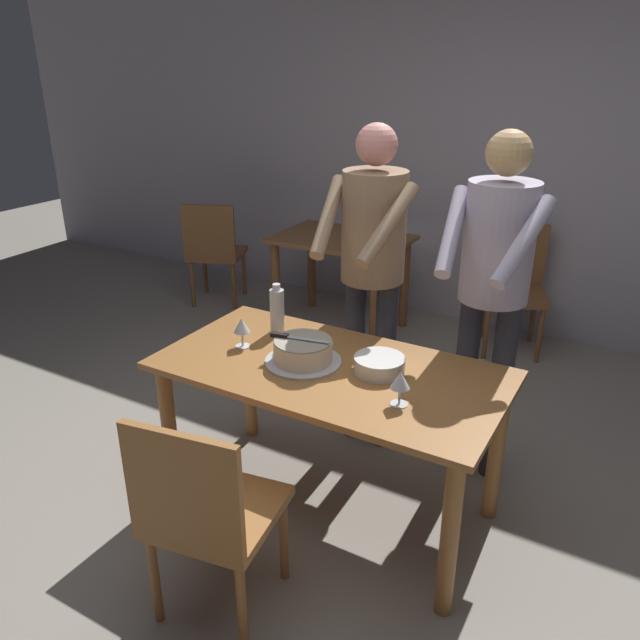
{
  "coord_description": "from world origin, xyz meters",
  "views": [
    {
      "loc": [
        1.16,
        -2.11,
        2.0
      ],
      "look_at": [
        -0.12,
        0.13,
        0.9
      ],
      "focal_mm": 34.73,
      "sensor_mm": 36.0,
      "label": 1
    }
  ],
  "objects": [
    {
      "name": "ground_plane",
      "position": [
        0.0,
        0.0,
        0.0
      ],
      "size": [
        14.0,
        14.0,
        0.0
      ],
      "primitive_type": "plane",
      "color": "gray"
    },
    {
      "name": "back_wall",
      "position": [
        0.0,
        2.63,
        1.35
      ],
      "size": [
        10.0,
        0.12,
        2.7
      ],
      "primitive_type": "cube",
      "color": "#ADA8B2",
      "rests_on": "ground_plane"
    },
    {
      "name": "main_dining_table",
      "position": [
        0.0,
        0.0,
        0.63
      ],
      "size": [
        1.52,
        0.79,
        0.75
      ],
      "color": "#9E6633",
      "rests_on": "ground_plane"
    },
    {
      "name": "cake_on_platter",
      "position": [
        -0.12,
        -0.02,
        0.8
      ],
      "size": [
        0.34,
        0.34,
        0.11
      ],
      "color": "silver",
      "rests_on": "main_dining_table"
    },
    {
      "name": "cake_knife",
      "position": [
        -0.19,
        -0.04,
        0.87
      ],
      "size": [
        0.27,
        0.07,
        0.02
      ],
      "color": "silver",
      "rests_on": "cake_on_platter"
    },
    {
      "name": "plate_stack",
      "position": [
        0.21,
        0.06,
        0.79
      ],
      "size": [
        0.22,
        0.22,
        0.07
      ],
      "color": "white",
      "rests_on": "main_dining_table"
    },
    {
      "name": "wine_glass_near",
      "position": [
        -0.45,
        -0.02,
        0.85
      ],
      "size": [
        0.08,
        0.08,
        0.14
      ],
      "color": "silver",
      "rests_on": "main_dining_table"
    },
    {
      "name": "wine_glass_far",
      "position": [
        0.39,
        -0.14,
        0.85
      ],
      "size": [
        0.08,
        0.08,
        0.14
      ],
      "color": "silver",
      "rests_on": "main_dining_table"
    },
    {
      "name": "water_bottle",
      "position": [
        -0.41,
        0.2,
        0.86
      ],
      "size": [
        0.07,
        0.07,
        0.25
      ],
      "color": "silver",
      "rests_on": "main_dining_table"
    },
    {
      "name": "person_cutting_cake",
      "position": [
        -0.1,
        0.61,
        1.08
      ],
      "size": [
        0.47,
        0.55,
        1.72
      ],
      "color": "#2D2D38",
      "rests_on": "ground_plane"
    },
    {
      "name": "person_standing_beside",
      "position": [
        0.51,
        0.64,
        1.08
      ],
      "size": [
        0.47,
        0.56,
        1.72
      ],
      "color": "#2D2D38",
      "rests_on": "ground_plane"
    },
    {
      "name": "chair_near_side",
      "position": [
        -0.08,
        -0.77,
        0.49
      ],
      "size": [
        0.5,
        0.5,
        0.9
      ],
      "color": "#9E6633",
      "rests_on": "ground_plane"
    },
    {
      "name": "background_table",
      "position": [
        -0.98,
        1.93,
        0.58
      ],
      "size": [
        1.0,
        0.7,
        0.74
      ],
      "color": "brown",
      "rests_on": "ground_plane"
    },
    {
      "name": "background_chair_0",
      "position": [
        0.27,
        2.25,
        0.49
      ],
      "size": [
        0.56,
        0.56,
        0.9
      ],
      "color": "brown",
      "rests_on": "ground_plane"
    },
    {
      "name": "background_chair_1",
      "position": [
        -2.15,
        1.84,
        0.49
      ],
      "size": [
        0.58,
        0.58,
        0.9
      ],
      "color": "brown",
      "rests_on": "ground_plane"
    }
  ]
}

